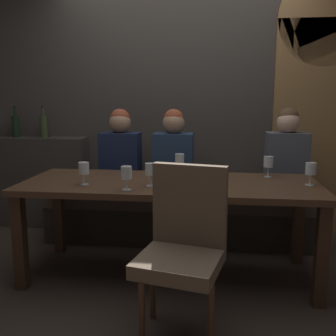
% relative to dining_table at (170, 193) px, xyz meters
% --- Properties ---
extents(ground, '(9.00, 9.00, 0.00)m').
position_rel_dining_table_xyz_m(ground, '(0.00, 0.00, -0.65)').
color(ground, '#382D26').
extents(back_wall_tiled, '(6.00, 0.12, 3.00)m').
position_rel_dining_table_xyz_m(back_wall_tiled, '(0.00, 1.22, 0.85)').
color(back_wall_tiled, '#423D38').
rests_on(back_wall_tiled, ground).
extents(arched_door, '(0.90, 0.05, 2.55)m').
position_rel_dining_table_xyz_m(arched_door, '(1.35, 1.15, 0.71)').
color(arched_door, olive).
rests_on(arched_door, ground).
extents(back_counter, '(1.10, 0.28, 0.95)m').
position_rel_dining_table_xyz_m(back_counter, '(-1.55, 1.04, -0.18)').
color(back_counter, '#38342F').
rests_on(back_counter, ground).
extents(dining_table, '(2.20, 0.84, 0.74)m').
position_rel_dining_table_xyz_m(dining_table, '(0.00, 0.00, 0.00)').
color(dining_table, '#412B1C').
rests_on(dining_table, ground).
extents(banquette_bench, '(2.50, 0.44, 0.45)m').
position_rel_dining_table_xyz_m(banquette_bench, '(0.00, 0.70, -0.42)').
color(banquette_bench, '#312A23').
rests_on(banquette_bench, ground).
extents(chair_near_side, '(0.53, 0.53, 0.98)m').
position_rel_dining_table_xyz_m(chair_near_side, '(0.16, -0.72, -0.09)').
color(chair_near_side, '#4C3321').
rests_on(chair_near_side, ground).
extents(diner_redhead, '(0.36, 0.24, 0.81)m').
position_rel_dining_table_xyz_m(diner_redhead, '(-0.54, 0.67, 0.18)').
color(diner_redhead, '#192342').
rests_on(diner_redhead, banquette_bench).
extents(diner_bearded, '(0.36, 0.24, 0.81)m').
position_rel_dining_table_xyz_m(diner_bearded, '(-0.04, 0.69, 0.18)').
color(diner_bearded, navy).
rests_on(diner_bearded, banquette_bench).
extents(diner_far_end, '(0.36, 0.24, 0.82)m').
position_rel_dining_table_xyz_m(diner_far_end, '(0.97, 0.71, 0.19)').
color(diner_far_end, '#4C515B').
rests_on(diner_far_end, banquette_bench).
extents(wine_bottle_dark_red, '(0.08, 0.08, 0.33)m').
position_rel_dining_table_xyz_m(wine_bottle_dark_red, '(-1.75, 1.04, 0.42)').
color(wine_bottle_dark_red, black).
rests_on(wine_bottle_dark_red, back_counter).
extents(wine_bottle_pale_label, '(0.08, 0.08, 0.33)m').
position_rel_dining_table_xyz_m(wine_bottle_pale_label, '(-1.43, 1.02, 0.42)').
color(wine_bottle_pale_label, '#384728').
rests_on(wine_bottle_pale_label, back_counter).
extents(wine_glass_near_right, '(0.08, 0.08, 0.16)m').
position_rel_dining_table_xyz_m(wine_glass_near_right, '(-0.26, -0.30, 0.20)').
color(wine_glass_near_right, silver).
rests_on(wine_glass_near_right, dining_table).
extents(wine_glass_far_right, '(0.08, 0.08, 0.16)m').
position_rel_dining_table_xyz_m(wine_glass_far_right, '(-0.12, -0.16, 0.20)').
color(wine_glass_far_right, silver).
rests_on(wine_glass_far_right, dining_table).
extents(wine_glass_center_back, '(0.08, 0.08, 0.16)m').
position_rel_dining_table_xyz_m(wine_glass_center_back, '(0.04, 0.33, 0.20)').
color(wine_glass_center_back, silver).
rests_on(wine_glass_center_back, dining_table).
extents(wine_glass_end_left, '(0.08, 0.08, 0.16)m').
position_rel_dining_table_xyz_m(wine_glass_end_left, '(-0.60, -0.17, 0.20)').
color(wine_glass_end_left, silver).
rests_on(wine_glass_end_left, dining_table).
extents(wine_glass_far_left, '(0.08, 0.08, 0.16)m').
position_rel_dining_table_xyz_m(wine_glass_far_left, '(0.75, 0.27, 0.20)').
color(wine_glass_far_left, silver).
rests_on(wine_glass_far_left, dining_table).
extents(wine_glass_near_left, '(0.08, 0.08, 0.16)m').
position_rel_dining_table_xyz_m(wine_glass_near_left, '(1.01, 0.00, 0.20)').
color(wine_glass_near_left, silver).
rests_on(wine_glass_near_left, dining_table).
extents(dessert_plate, '(0.19, 0.19, 0.05)m').
position_rel_dining_table_xyz_m(dessert_plate, '(0.23, 0.01, 0.10)').
color(dessert_plate, white).
rests_on(dessert_plate, dining_table).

